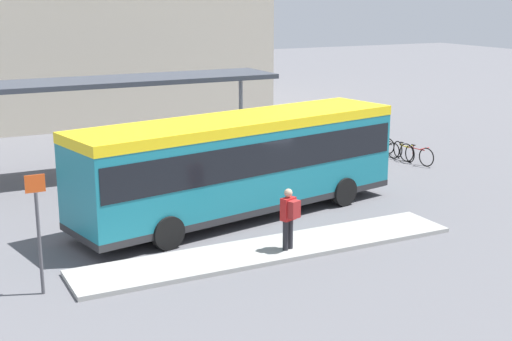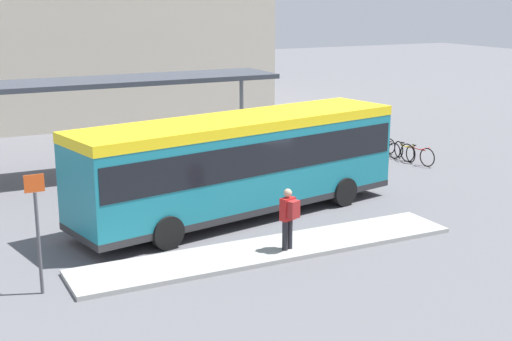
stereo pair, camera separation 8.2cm
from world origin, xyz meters
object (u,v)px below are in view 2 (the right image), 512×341
Objects in this scene: bicycle_red at (417,155)px; platform_sign at (38,228)px; bicycle_black at (386,148)px; bicycle_orange at (382,144)px; city_bus at (241,159)px; pedestrian_waiting at (289,215)px; bicycle_yellow at (405,151)px.

bicycle_red is 0.63× the size of platform_sign.
bicycle_black reaches higher than bicycle_orange.
bicycle_red is at bearing 169.24° from bicycle_orange.
city_bus reaches higher than pedestrian_waiting.
platform_sign is at bearing 107.85° from bicycle_black.
city_bus is at bearing 108.40° from bicycle_black.
pedestrian_waiting is 6.29m from platform_sign.
bicycle_red is at bearing -74.45° from pedestrian_waiting.
bicycle_red is at bearing 21.71° from platform_sign.
bicycle_yellow reaches higher than bicycle_orange.
bicycle_red reaches higher than bicycle_yellow.
platform_sign is (-6.56, -3.26, -0.24)m from city_bus.
bicycle_black is at bearing 27.16° from platform_sign.
pedestrian_waiting is 1.03× the size of bicycle_black.
bicycle_black is at bearing -67.35° from pedestrian_waiting.
bicycle_orange is at bearing -35.50° from bicycle_black.
bicycle_yellow is (9.31, 3.89, -1.44)m from city_bus.
bicycle_orange is (0.41, 0.84, -0.01)m from bicycle_black.
pedestrian_waiting is at bearing -65.11° from bicycle_red.
city_bus is 3.90× the size of platform_sign.
bicycle_black is 0.57× the size of platform_sign.
bicycle_red is 0.84m from bicycle_yellow.
city_bus is 3.64m from pedestrian_waiting.
city_bus is at bearing -81.48° from bicycle_red.
bicycle_red is 1.70m from bicycle_black.
bicycle_red reaches higher than bicycle_black.
bicycle_orange is at bearing -65.83° from pedestrian_waiting.
bicycle_black is (9.30, 8.28, -0.72)m from pedestrian_waiting.
city_bus is at bearing 26.40° from platform_sign.
pedestrian_waiting is 0.59× the size of platform_sign.
city_bus reaches higher than bicycle_red.
bicycle_orange is 18.30m from platform_sign.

